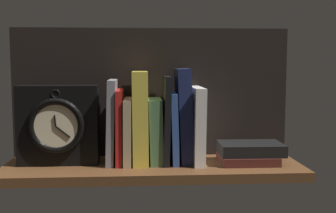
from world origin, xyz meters
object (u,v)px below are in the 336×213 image
object	(u,v)px
book_navy_bierce	(184,115)
book_stack_side	(249,153)
book_red_requiem	(120,126)
book_white_catcher	(197,124)
book_black_skeptic	(166,119)
book_green_romantic	(156,131)
book_gray_chess	(112,122)
book_tan_shortstories	(128,131)
framed_clock	(58,125)
book_yellow_seinlanguage	(140,117)
book_blue_modern	(173,127)

from	to	relation	value
book_navy_bierce	book_stack_side	xyz separation A→B (cm)	(17.82, -2.50, -10.18)
book_red_requiem	book_white_catcher	distance (cm)	21.28
book_black_skeptic	book_green_romantic	bearing A→B (deg)	180.00
book_gray_chess	book_red_requiem	distance (cm)	2.57
book_white_catcher	book_stack_side	bearing A→B (deg)	-9.92
book_red_requiem	book_white_catcher	bearing A→B (deg)	0.00
book_tan_shortstories	book_green_romantic	xyz separation A→B (cm)	(7.64, 0.00, -0.05)
book_tan_shortstories	framed_clock	xyz separation A→B (cm)	(-18.62, -1.14, 1.91)
book_yellow_seinlanguage	framed_clock	world-z (taller)	book_yellow_seinlanguage
book_red_requiem	book_navy_bierce	distance (cm)	17.98
book_red_requiem	book_stack_side	bearing A→B (deg)	-4.02
book_navy_bierce	book_stack_side	world-z (taller)	book_navy_bierce
book_green_romantic	book_navy_bierce	distance (cm)	8.92
book_black_skeptic	framed_clock	distance (cm)	29.24
book_blue_modern	book_navy_bierce	world-z (taller)	book_navy_bierce
book_navy_bierce	framed_clock	world-z (taller)	book_navy_bierce
book_yellow_seinlanguage	book_white_catcher	bearing A→B (deg)	0.00
book_green_romantic	framed_clock	world-z (taller)	framed_clock
book_blue_modern	book_red_requiem	bearing A→B (deg)	180.00
book_red_requiem	book_yellow_seinlanguage	size ratio (longest dim) A/B	0.80
book_blue_modern	book_white_catcher	xyz separation A→B (cm)	(6.49, 0.00, 0.73)
book_black_skeptic	framed_clock	world-z (taller)	book_black_skeptic
book_blue_modern	framed_clock	world-z (taller)	framed_clock
book_stack_side	framed_clock	bearing A→B (deg)	178.50
book_tan_shortstories	book_blue_modern	world-z (taller)	book_blue_modern
book_green_romantic	framed_clock	bearing A→B (deg)	-177.52
framed_clock	book_black_skeptic	bearing A→B (deg)	2.23
book_red_requiem	book_navy_bierce	bearing A→B (deg)	0.00
book_black_skeptic	book_stack_side	size ratio (longest dim) A/B	1.36
book_yellow_seinlanguage	book_white_catcher	size ratio (longest dim) A/B	1.21
book_navy_bierce	book_stack_side	bearing A→B (deg)	-7.98
book_black_skeptic	book_blue_modern	distance (cm)	3.01
book_tan_shortstories	book_stack_side	xyz separation A→B (cm)	(33.37, -2.50, -6.08)
book_yellow_seinlanguage	book_navy_bierce	size ratio (longest dim) A/B	0.97
book_gray_chess	book_tan_shortstories	size ratio (longest dim) A/B	1.29
book_red_requiem	book_stack_side	size ratio (longest dim) A/B	1.15
book_yellow_seinlanguage	book_stack_side	size ratio (longest dim) A/B	1.44
book_green_romantic	book_navy_bierce	world-z (taller)	book_navy_bierce
book_yellow_seinlanguage	book_navy_bierce	distance (cm)	12.10
book_red_requiem	book_green_romantic	bearing A→B (deg)	0.00
book_gray_chess	book_white_catcher	distance (cm)	23.47
book_tan_shortstories	book_navy_bierce	world-z (taller)	book_navy_bierce
book_white_catcher	book_blue_modern	bearing A→B (deg)	180.00
book_gray_chess	book_navy_bierce	size ratio (longest dim) A/B	0.88
book_gray_chess	framed_clock	xyz separation A→B (cm)	(-14.25, -1.14, -0.68)
book_green_romantic	book_stack_side	bearing A→B (deg)	-5.55
book_blue_modern	book_navy_bierce	xyz separation A→B (cm)	(2.96, 0.00, 3.28)
book_red_requiem	book_stack_side	world-z (taller)	book_red_requiem
book_gray_chess	book_red_requiem	world-z (taller)	book_gray_chess
book_blue_modern	book_white_catcher	size ratio (longest dim) A/B	0.93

